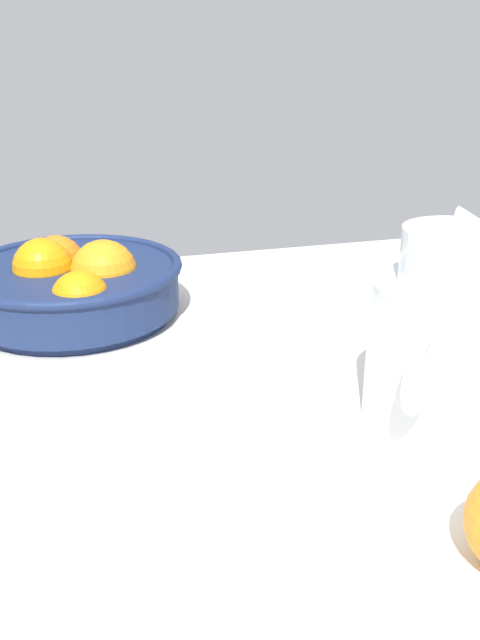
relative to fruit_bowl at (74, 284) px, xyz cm
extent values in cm
cube|color=silver|center=(13.54, -20.49, -5.98)|extent=(121.88, 85.56, 3.00)
cylinder|color=navy|center=(-0.09, 0.25, -3.88)|extent=(25.07, 25.07, 1.20)
cylinder|color=navy|center=(-0.09, 0.25, -0.52)|extent=(27.25, 27.25, 5.52)
torus|color=navy|center=(-0.09, 0.25, 2.24)|extent=(28.45, 28.45, 1.20)
sphere|color=orange|center=(3.91, -1.01, 1.50)|extent=(8.65, 8.65, 8.65)
sphere|color=orange|center=(-1.73, 4.63, 1.75)|extent=(7.12, 7.12, 7.12)
sphere|color=orange|center=(-3.55, 0.69, 2.39)|extent=(7.55, 7.55, 7.55)
sphere|color=orange|center=(0.48, -8.02, 0.78)|extent=(7.04, 7.04, 7.04)
cylinder|color=white|center=(31.92, -35.82, 2.48)|extent=(14.04, 14.04, 13.92)
cylinder|color=white|center=(31.92, -35.82, 11.90)|extent=(9.54, 9.54, 4.92)
cone|color=white|center=(36.04, -31.78, 13.62)|extent=(4.10, 4.10, 2.80)
torus|color=white|center=(26.34, -41.29, 3.87)|extent=(6.07, 5.99, 7.33)
cylinder|color=#F89F27|center=(31.92, -35.82, -0.37)|extent=(12.91, 12.91, 8.24)
camera|label=1|loc=(-1.65, -86.42, 29.92)|focal=38.67mm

